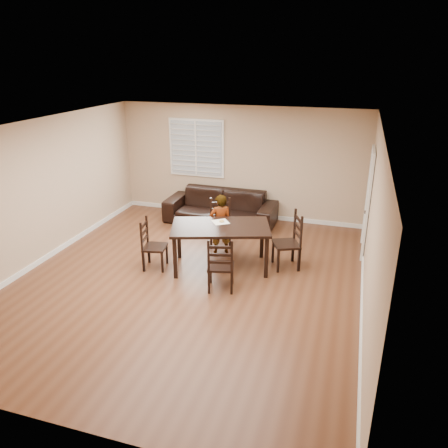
{
  "coord_description": "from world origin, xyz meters",
  "views": [
    {
      "loc": [
        2.65,
        -6.45,
        3.79
      ],
      "look_at": [
        0.55,
        0.38,
        1.0
      ],
      "focal_mm": 35.0,
      "sensor_mm": 36.0,
      "label": 1
    }
  ],
  "objects": [
    {
      "name": "napkin",
      "position": [
        0.34,
        0.85,
        0.84
      ],
      "size": [
        0.4,
        0.4,
        0.0
      ],
      "primitive_type": "cube",
      "rotation": [
        0.0,
        0.0,
        0.64
      ],
      "color": "beige",
      "rests_on": "dining_table"
    },
    {
      "name": "dining_table",
      "position": [
        0.4,
        0.66,
        0.75
      ],
      "size": [
        2.01,
        1.51,
        0.84
      ],
      "rotation": [
        0.0,
        0.0,
        0.31
      ],
      "color": "black",
      "rests_on": "ground"
    },
    {
      "name": "donut",
      "position": [
        0.36,
        0.85,
        0.86
      ],
      "size": [
        0.09,
        0.09,
        0.03
      ],
      "color": "#B58A41",
      "rests_on": "napkin"
    },
    {
      "name": "ground",
      "position": [
        0.0,
        0.0,
        0.0
      ],
      "size": [
        7.0,
        7.0,
        0.0
      ],
      "primitive_type": "plane",
      "color": "brown",
      "rests_on": "ground"
    },
    {
      "name": "chair_far",
      "position": [
        0.68,
        -0.24,
        0.44
      ],
      "size": [
        0.53,
        0.51,
        0.98
      ],
      "rotation": [
        0.0,
        0.0,
        3.39
      ],
      "color": "black",
      "rests_on": "ground"
    },
    {
      "name": "child",
      "position": [
        0.2,
        1.27,
        0.62
      ],
      "size": [
        0.54,
        0.49,
        1.24
      ],
      "primitive_type": "imported",
      "rotation": [
        0.0,
        0.0,
        3.68
      ],
      "color": "gray",
      "rests_on": "ground"
    },
    {
      "name": "chair_left",
      "position": [
        -0.89,
        0.26,
        0.44
      ],
      "size": [
        0.48,
        0.51,
        0.97
      ],
      "rotation": [
        0.0,
        0.0,
        1.76
      ],
      "color": "black",
      "rests_on": "ground"
    },
    {
      "name": "sofa",
      "position": [
        -0.31,
        2.92,
        0.38
      ],
      "size": [
        2.63,
        1.06,
        0.76
      ],
      "primitive_type": "imported",
      "rotation": [
        0.0,
        0.0,
        -0.01
      ],
      "color": "black",
      "rests_on": "ground"
    },
    {
      "name": "room",
      "position": [
        0.04,
        0.18,
        1.81
      ],
      "size": [
        6.04,
        7.04,
        2.72
      ],
      "color": "tan",
      "rests_on": "ground"
    },
    {
      "name": "chair_right",
      "position": [
        1.69,
        1.09,
        0.49
      ],
      "size": [
        0.62,
        0.63,
        1.09
      ],
      "rotation": [
        0.0,
        0.0,
        -1.15
      ],
      "color": "black",
      "rests_on": "ground"
    },
    {
      "name": "chair_near",
      "position": [
        0.05,
        1.73,
        0.45
      ],
      "size": [
        0.56,
        0.54,
        1.0
      ],
      "rotation": [
        0.0,
        0.0,
        0.31
      ],
      "color": "black",
      "rests_on": "ground"
    }
  ]
}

